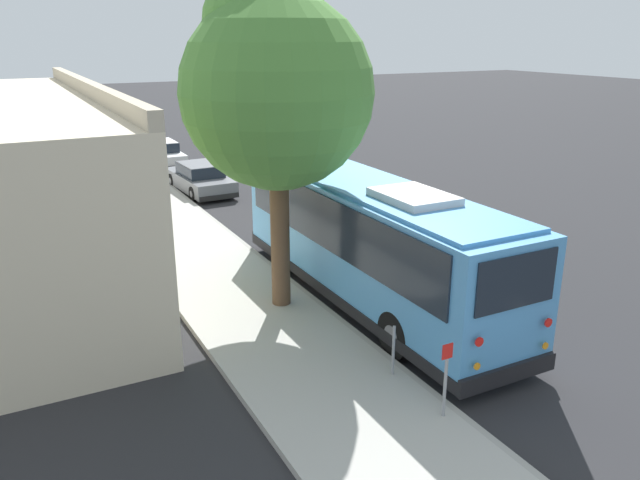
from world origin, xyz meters
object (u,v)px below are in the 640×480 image
object	(u,v)px
shuttle_bus	(369,236)
parked_sedan_white	(161,154)
street_tree	(275,79)
parked_sedan_gray	(200,179)
sign_post_near	(445,379)
sign_post_far	(393,350)

from	to	relation	value
shuttle_bus	parked_sedan_white	bearing A→B (deg)	1.34
parked_sedan_white	street_tree	xyz separation A→B (m)	(-19.29, 1.80, 5.03)
parked_sedan_gray	parked_sedan_white	bearing A→B (deg)	-2.16
parked_sedan_gray	sign_post_near	xyz separation A→B (m)	(-18.57, 1.32, 0.29)
sign_post_near	street_tree	bearing A→B (deg)	5.17
parked_sedan_white	shuttle_bus	bearing A→B (deg)	-178.84
shuttle_bus	sign_post_far	bearing A→B (deg)	155.58
sign_post_near	sign_post_far	distance (m)	1.62
street_tree	sign_post_far	xyz separation A→B (m)	(-4.32, -0.54, -4.94)
street_tree	sign_post_near	bearing A→B (deg)	-174.83
parked_sedan_gray	sign_post_near	distance (m)	18.62
sign_post_far	shuttle_bus	bearing A→B (deg)	-24.65
parked_sedan_gray	parked_sedan_white	distance (m)	6.66
shuttle_bus	parked_sedan_white	xyz separation A→B (m)	(20.03, 0.39, -1.16)
sign_post_far	parked_sedan_white	bearing A→B (deg)	-3.06
street_tree	sign_post_near	xyz separation A→B (m)	(-5.93, -0.54, -4.74)
shuttle_bus	parked_sedan_gray	world-z (taller)	shuttle_bus
shuttle_bus	sign_post_near	distance (m)	5.52
parked_sedan_gray	sign_post_far	world-z (taller)	parked_sedan_gray
shuttle_bus	sign_post_far	distance (m)	4.10
street_tree	sign_post_far	bearing A→B (deg)	-172.93
parked_sedan_white	parked_sedan_gray	bearing A→B (deg)	-179.47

